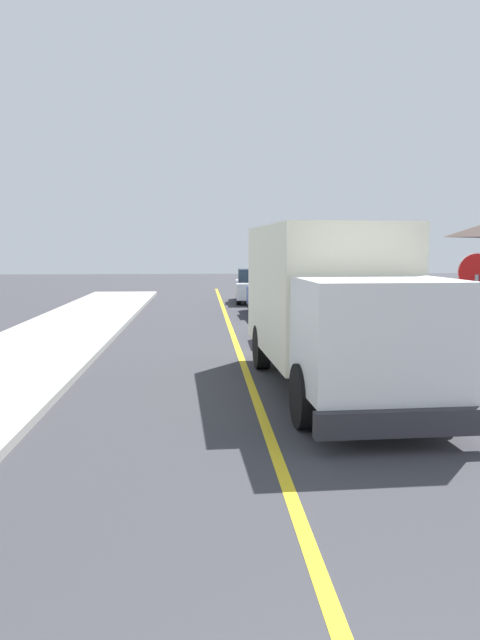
# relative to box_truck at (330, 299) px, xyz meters

# --- Properties ---
(centre_line_yellow) EXTENTS (0.16, 56.00, 0.01)m
(centre_line_yellow) POSITION_rel_box_truck_xyz_m (-1.52, -0.09, -1.76)
(centre_line_yellow) COLOR gold
(centre_line_yellow) RESTS_ON ground
(box_truck) EXTENTS (2.72, 7.28, 3.20)m
(box_truck) POSITION_rel_box_truck_xyz_m (0.00, 0.00, 0.00)
(box_truck) COLOR #F2EDCC
(box_truck) RESTS_ON ground
(parked_car_near) EXTENTS (1.91, 4.44, 1.67)m
(parked_car_near) POSITION_rel_box_truck_xyz_m (0.32, 5.91, -0.97)
(parked_car_near) COLOR #B7B7BC
(parked_car_near) RESTS_ON ground
(parked_car_mid) EXTENTS (1.89, 4.44, 1.67)m
(parked_car_mid) POSITION_rel_box_truck_xyz_m (0.43, 12.66, -0.97)
(parked_car_mid) COLOR #2D4793
(parked_car_mid) RESTS_ON ground
(parked_car_far) EXTENTS (2.01, 4.48, 1.67)m
(parked_car_far) POSITION_rel_box_truck_xyz_m (0.14, 18.40, -0.97)
(parked_car_far) COLOR silver
(parked_car_far) RESTS_ON ground
(stop_sign) EXTENTS (0.80, 0.10, 2.65)m
(stop_sign) POSITION_rel_box_truck_xyz_m (3.20, 0.60, 0.09)
(stop_sign) COLOR gray
(stop_sign) RESTS_ON ground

